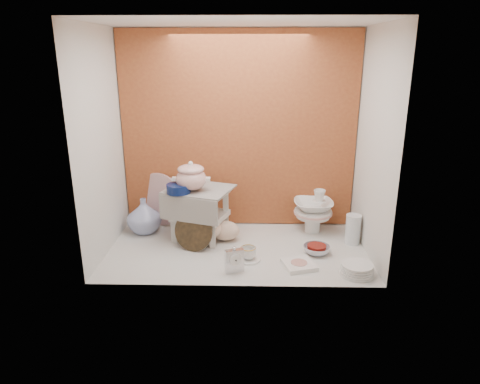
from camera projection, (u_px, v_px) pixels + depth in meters
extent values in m
plane|color=silver|center=(237.00, 249.00, 3.04)|extent=(1.80, 1.80, 0.00)
cube|color=#A25428|center=(239.00, 132.00, 3.28)|extent=(1.80, 0.06, 1.50)
cube|color=silver|center=(100.00, 144.00, 2.83)|extent=(0.06, 1.00, 1.50)
cube|color=silver|center=(375.00, 146.00, 2.79)|extent=(0.06, 1.00, 1.50)
cube|color=white|center=(237.00, 22.00, 2.58)|extent=(1.80, 1.00, 0.06)
cylinder|color=#09184A|center=(179.00, 188.00, 3.01)|extent=(0.20, 0.20, 0.06)
imported|color=white|center=(144.00, 216.00, 3.29)|extent=(0.32, 0.32, 0.27)
cube|color=silver|center=(234.00, 259.00, 2.70)|extent=(0.13, 0.08, 0.17)
ellipsoid|color=beige|center=(225.00, 230.00, 3.16)|extent=(0.32, 0.27, 0.16)
cylinder|color=white|center=(248.00, 259.00, 2.88)|extent=(0.22, 0.22, 0.01)
imported|color=white|center=(248.00, 253.00, 2.87)|extent=(0.13, 0.13, 0.09)
cube|color=white|center=(299.00, 265.00, 2.79)|extent=(0.24, 0.24, 0.03)
cylinder|color=white|center=(357.00, 269.00, 2.68)|extent=(0.24, 0.24, 0.07)
imported|color=silver|center=(317.00, 250.00, 2.97)|extent=(0.24, 0.24, 0.06)
cylinder|color=silver|center=(353.00, 229.00, 3.11)|extent=(0.13, 0.13, 0.22)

